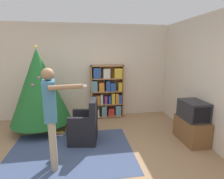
{
  "coord_description": "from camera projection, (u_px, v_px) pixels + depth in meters",
  "views": [
    {
      "loc": [
        -0.0,
        -2.65,
        1.87
      ],
      "look_at": [
        0.57,
        1.02,
        1.05
      ],
      "focal_mm": 28.0,
      "sensor_mm": 36.0,
      "label": 1
    }
  ],
  "objects": [
    {
      "name": "armchair",
      "position": [
        85.0,
        127.0,
        3.65
      ],
      "size": [
        0.65,
        0.64,
        0.92
      ],
      "rotation": [
        0.0,
        0.0,
        -1.72
      ],
      "color": "black",
      "rests_on": "ground_plane"
    },
    {
      "name": "ground_plane",
      "position": [
        88.0,
        164.0,
        2.96
      ],
      "size": [
        14.0,
        14.0,
        0.0
      ],
      "primitive_type": "plane",
      "color": "#9E7A56"
    },
    {
      "name": "standing_person",
      "position": [
        51.0,
        111.0,
        2.69
      ],
      "size": [
        0.68,
        0.46,
        1.63
      ],
      "rotation": [
        0.0,
        0.0,
        -1.42
      ],
      "color": "#9E937F",
      "rests_on": "ground_plane"
    },
    {
      "name": "game_remote",
      "position": [
        194.0,
        123.0,
        3.38
      ],
      "size": [
        0.04,
        0.12,
        0.02
      ],
      "color": "white",
      "rests_on": "tv_stand"
    },
    {
      "name": "tv_stand",
      "position": [
        191.0,
        130.0,
        3.66
      ],
      "size": [
        0.41,
        0.74,
        0.5
      ],
      "color": "brown",
      "rests_on": "ground_plane"
    },
    {
      "name": "christmas_tree",
      "position": [
        39.0,
        86.0,
        4.06
      ],
      "size": [
        1.38,
        1.38,
        2.0
      ],
      "color": "#4C3323",
      "rests_on": "ground_plane"
    },
    {
      "name": "bookshelf",
      "position": [
        107.0,
        92.0,
        4.93
      ],
      "size": [
        0.91,
        0.27,
        1.49
      ],
      "color": "#A8703D",
      "rests_on": "ground_plane"
    },
    {
      "name": "wall_back",
      "position": [
        85.0,
        72.0,
        4.92
      ],
      "size": [
        8.0,
        0.1,
        2.6
      ],
      "color": "beige",
      "rests_on": "ground_plane"
    },
    {
      "name": "television",
      "position": [
        193.0,
        110.0,
        3.57
      ],
      "size": [
        0.42,
        0.58,
        0.38
      ],
      "color": "#28282D",
      "rests_on": "tv_stand"
    },
    {
      "name": "area_rug",
      "position": [
        71.0,
        152.0,
        3.31
      ],
      "size": [
        2.33,
        1.67,
        0.01
      ],
      "color": "#3D4C70",
      "rests_on": "ground_plane"
    },
    {
      "name": "book_pile_near_tree",
      "position": [
        59.0,
        133.0,
        3.98
      ],
      "size": [
        0.25,
        0.19,
        0.09
      ],
      "color": "beige",
      "rests_on": "ground_plane"
    }
  ]
}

